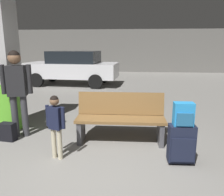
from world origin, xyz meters
TOP-DOWN VIEW (x-y plane):
  - ground_plane at (0.00, 4.00)m, footprint 18.00×18.00m
  - garage_back_wall at (0.00, 12.86)m, footprint 18.00×0.12m
  - structural_pillar at (-2.08, 1.86)m, footprint 0.57×0.57m
  - bench at (0.35, 1.45)m, footprint 1.61×0.56m
  - suitcase at (1.29, 0.70)m, footprint 0.39×0.24m
  - backpack_bright at (1.29, 0.70)m, footprint 0.29×0.20m
  - child at (-0.60, 0.70)m, footprint 0.33×0.24m
  - adult at (-1.60, 1.50)m, footprint 0.56×0.26m
  - backpack_dark_floor at (-1.74, 1.28)m, footprint 0.30×0.22m
  - parked_car_far at (-2.14, 7.45)m, footprint 4.22×2.05m

SIDE VIEW (x-z plane):
  - ground_plane at x=0.00m, z-range -0.10..0.00m
  - backpack_dark_floor at x=-1.74m, z-range 0.00..0.34m
  - suitcase at x=1.29m, z-range 0.02..0.62m
  - bench at x=0.35m, z-range 0.00..0.88m
  - child at x=-0.60m, z-range 0.12..1.13m
  - backpack_bright at x=1.29m, z-range 0.60..0.94m
  - parked_car_far at x=-2.14m, z-range 0.05..1.56m
  - adult at x=-1.60m, z-range 0.19..1.85m
  - garage_back_wall at x=0.00m, z-range 0.00..2.80m
  - structural_pillar at x=-2.08m, z-range -0.01..3.01m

